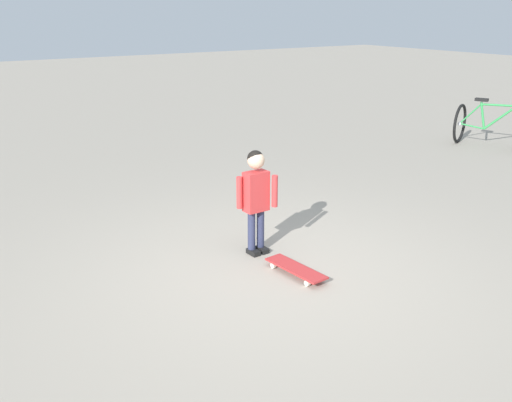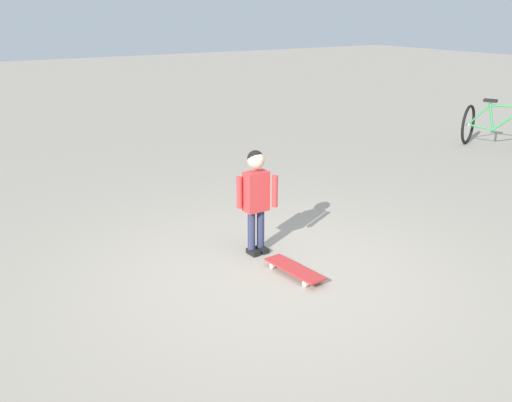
% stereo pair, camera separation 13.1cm
% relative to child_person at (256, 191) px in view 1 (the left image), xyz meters
% --- Properties ---
extents(ground_plane, '(50.00, 50.00, 0.00)m').
position_rel_child_person_xyz_m(ground_plane, '(0.56, -0.13, -0.66)').
color(ground_plane, '#9E9384').
extents(child_person, '(0.22, 0.38, 1.06)m').
position_rel_child_person_xyz_m(child_person, '(0.00, 0.00, 0.00)').
color(child_person, '#2D3351').
rests_on(child_person, ground).
extents(skateboard, '(0.69, 0.25, 0.07)m').
position_rel_child_person_xyz_m(skateboard, '(0.63, 0.02, -0.60)').
color(skateboard, '#B22D2D').
rests_on(skateboard, ground).
extents(bicycle_mid, '(1.26, 1.07, 0.85)m').
position_rel_child_person_xyz_m(bicycle_mid, '(-1.64, 6.05, -0.28)').
color(bicycle_mid, black).
rests_on(bicycle_mid, ground).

